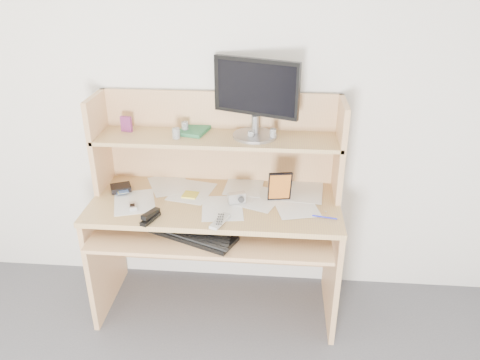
# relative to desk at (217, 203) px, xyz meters

# --- Properties ---
(back_wall) EXTENTS (3.60, 0.04, 2.50)m
(back_wall) POSITION_rel_desk_xyz_m (0.00, 0.24, 0.56)
(back_wall) COLOR white
(back_wall) RESTS_ON floor
(desk) EXTENTS (1.40, 0.70, 1.30)m
(desk) POSITION_rel_desk_xyz_m (0.00, 0.00, 0.00)
(desk) COLOR tan
(desk) RESTS_ON floor
(paper_clutter) EXTENTS (1.32, 0.54, 0.01)m
(paper_clutter) POSITION_rel_desk_xyz_m (0.00, -0.08, 0.06)
(paper_clutter) COLOR white
(paper_clutter) RESTS_ON desk
(keyboard) EXTENTS (0.50, 0.34, 0.03)m
(keyboard) POSITION_rel_desk_xyz_m (-0.09, -0.30, -0.03)
(keyboard) COLOR black
(keyboard) RESTS_ON desk
(tv_remote) EXTENTS (0.10, 0.17, 0.02)m
(tv_remote) POSITION_rel_desk_xyz_m (0.06, -0.32, 0.07)
(tv_remote) COLOR #AEAEA8
(tv_remote) RESTS_ON paper_clutter
(flip_phone) EXTENTS (0.06, 0.09, 0.02)m
(flip_phone) POSITION_rel_desk_xyz_m (-0.44, -0.20, 0.07)
(flip_phone) COLOR #BABABD
(flip_phone) RESTS_ON paper_clutter
(stapler) EXTENTS (0.08, 0.14, 0.04)m
(stapler) POSITION_rel_desk_xyz_m (-0.31, -0.32, 0.08)
(stapler) COLOR black
(stapler) RESTS_ON paper_clutter
(wallet) EXTENTS (0.14, 0.13, 0.03)m
(wallet) POSITION_rel_desk_xyz_m (-0.57, -0.00, 0.08)
(wallet) COLOR black
(wallet) RESTS_ON paper_clutter
(sticky_note_pad) EXTENTS (0.09, 0.09, 0.01)m
(sticky_note_pad) POSITION_rel_desk_xyz_m (-0.15, -0.03, 0.06)
(sticky_note_pad) COLOR #E0EA3D
(sticky_note_pad) RESTS_ON desk
(digital_camera) EXTENTS (0.10, 0.07, 0.06)m
(digital_camera) POSITION_rel_desk_xyz_m (0.12, -0.10, 0.09)
(digital_camera) COLOR #B2B2B4
(digital_camera) RESTS_ON paper_clutter
(game_case) EXTENTS (0.13, 0.03, 0.18)m
(game_case) POSITION_rel_desk_xyz_m (0.36, -0.06, 0.15)
(game_case) COLOR black
(game_case) RESTS_ON paper_clutter
(blue_pen) EXTENTS (0.13, 0.03, 0.01)m
(blue_pen) POSITION_rel_desk_xyz_m (0.60, -0.22, 0.07)
(blue_pen) COLOR #181CB5
(blue_pen) RESTS_ON paper_clutter
(card_box) EXTENTS (0.07, 0.03, 0.09)m
(card_box) POSITION_rel_desk_xyz_m (-0.53, 0.11, 0.43)
(card_box) COLOR #A11516
(card_box) RESTS_ON desk
(shelf_book) EXTENTS (0.19, 0.23, 0.02)m
(shelf_book) POSITION_rel_desk_xyz_m (-0.14, 0.14, 0.40)
(shelf_book) COLOR #358557
(shelf_book) RESTS_ON desk
(chip_stack_a) EXTENTS (0.05, 0.05, 0.06)m
(chip_stack_a) POSITION_rel_desk_xyz_m (-0.22, 0.02, 0.42)
(chip_stack_a) COLOR black
(chip_stack_a) RESTS_ON desk
(chip_stack_b) EXTENTS (0.05, 0.05, 0.06)m
(chip_stack_b) POSITION_rel_desk_xyz_m (-0.19, 0.12, 0.42)
(chip_stack_b) COLOR white
(chip_stack_b) RESTS_ON desk
(chip_stack_c) EXTENTS (0.04, 0.04, 0.04)m
(chip_stack_c) POSITION_rel_desk_xyz_m (0.19, 0.06, 0.41)
(chip_stack_c) COLOR black
(chip_stack_c) RESTS_ON desk
(chip_stack_d) EXTENTS (0.04, 0.04, 0.06)m
(chip_stack_d) POSITION_rel_desk_xyz_m (0.31, 0.05, 0.42)
(chip_stack_d) COLOR white
(chip_stack_d) RESTS_ON desk
(monitor) EXTENTS (0.47, 0.26, 0.43)m
(monitor) POSITION_rel_desk_xyz_m (0.21, 0.11, 0.61)
(monitor) COLOR #9D9CA1
(monitor) RESTS_ON desk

